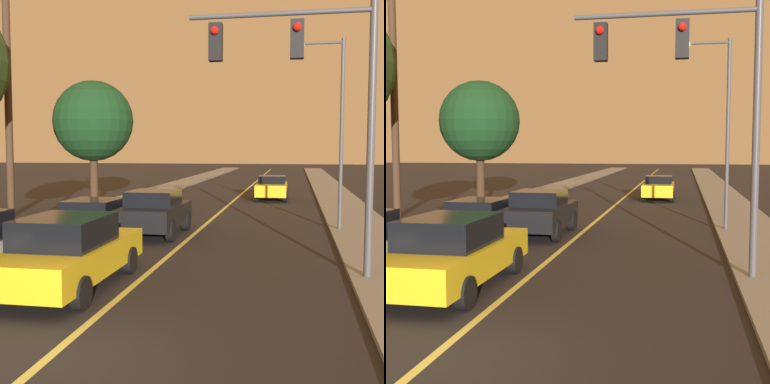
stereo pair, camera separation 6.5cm
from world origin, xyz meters
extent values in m
plane|color=black|center=(0.00, 0.00, 0.00)|extent=(200.00, 200.00, 0.00)
cube|color=black|center=(0.00, 36.00, 0.01)|extent=(9.88, 80.00, 0.01)
cube|color=#D1C14C|center=(0.00, 36.00, 0.01)|extent=(0.16, 76.00, 0.00)
cube|color=gray|center=(-6.19, 36.00, 0.06)|extent=(2.50, 80.00, 0.12)
cube|color=gray|center=(6.19, 36.00, 0.06)|extent=(2.50, 80.00, 0.12)
cube|color=gold|center=(-1.38, 4.09, 0.68)|extent=(1.94, 5.07, 0.68)
cube|color=black|center=(-1.38, 3.89, 1.34)|extent=(1.71, 2.28, 0.64)
cylinder|color=black|center=(-2.31, 5.66, 0.34)|extent=(0.22, 0.68, 0.68)
cylinder|color=black|center=(-0.46, 5.66, 0.34)|extent=(0.22, 0.68, 0.68)
cylinder|color=black|center=(-0.46, 2.52, 0.34)|extent=(0.22, 0.68, 0.68)
cube|color=black|center=(-1.38, 11.58, 0.74)|extent=(1.92, 4.25, 0.73)
cube|color=black|center=(-1.38, 11.41, 1.37)|extent=(1.69, 1.91, 0.53)
cylinder|color=black|center=(-2.30, 12.89, 0.38)|extent=(0.22, 0.75, 0.75)
cylinder|color=black|center=(-0.47, 12.89, 0.38)|extent=(0.22, 0.75, 0.75)
cylinder|color=black|center=(-2.30, 10.26, 0.38)|extent=(0.22, 0.75, 0.75)
cylinder|color=black|center=(-0.47, 10.26, 0.38)|extent=(0.22, 0.75, 0.75)
cylinder|color=black|center=(-2.63, 4.66, 0.36)|extent=(0.22, 0.72, 0.72)
cube|color=black|center=(-3.56, 11.27, 0.61)|extent=(1.98, 4.81, 0.56)
cube|color=black|center=(-3.56, 11.08, 1.10)|extent=(1.75, 2.16, 0.42)
cylinder|color=black|center=(-4.50, 12.76, 0.33)|extent=(0.22, 0.67, 0.67)
cylinder|color=black|center=(-2.61, 12.76, 0.33)|extent=(0.22, 0.67, 0.67)
cylinder|color=black|center=(-4.50, 9.78, 0.33)|extent=(0.22, 0.67, 0.67)
cylinder|color=black|center=(-2.61, 9.78, 0.33)|extent=(0.22, 0.67, 0.67)
cube|color=gold|center=(2.22, 25.69, 0.67)|extent=(1.81, 4.09, 0.69)
cube|color=black|center=(2.22, 25.86, 1.24)|extent=(1.59, 1.84, 0.46)
cylinder|color=black|center=(3.08, 24.42, 0.32)|extent=(0.22, 0.64, 0.64)
cylinder|color=black|center=(1.36, 24.42, 0.32)|extent=(0.22, 0.64, 0.64)
cylinder|color=black|center=(3.08, 26.96, 0.32)|extent=(0.22, 0.64, 0.64)
cylinder|color=black|center=(1.36, 26.96, 0.32)|extent=(0.22, 0.64, 0.64)
cylinder|color=#47474C|center=(5.34, 5.95, 3.35)|extent=(0.18, 0.18, 6.47)
cylinder|color=#47474C|center=(3.18, 5.95, 6.34)|extent=(4.31, 0.12, 0.12)
cube|color=black|center=(3.61, 5.95, 5.73)|extent=(0.32, 0.28, 0.90)
sphere|color=red|center=(3.61, 5.77, 5.97)|extent=(0.20, 0.20, 0.20)
cube|color=black|center=(1.67, 5.95, 5.73)|extent=(0.32, 0.28, 0.90)
sphere|color=red|center=(1.67, 5.77, 5.97)|extent=(0.20, 0.20, 0.20)
cylinder|color=#47474C|center=(5.29, 13.58, 3.66)|extent=(0.14, 0.14, 7.08)
cylinder|color=#47474C|center=(4.50, 13.58, 7.05)|extent=(1.58, 0.09, 0.09)
sphere|color=beige|center=(3.71, 13.58, 7.00)|extent=(0.36, 0.36, 0.36)
cylinder|color=#422D1E|center=(-5.54, 8.89, 4.53)|extent=(0.24, 0.24, 8.82)
cylinder|color=#3D2B1C|center=(-6.45, 18.60, 1.62)|extent=(0.41, 0.41, 3.00)
sphere|color=#143819|center=(-6.45, 18.60, 4.53)|extent=(4.05, 4.05, 4.05)
camera|label=1|loc=(3.62, -7.11, 3.17)|focal=50.00mm
camera|label=2|loc=(3.68, -7.10, 3.17)|focal=50.00mm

